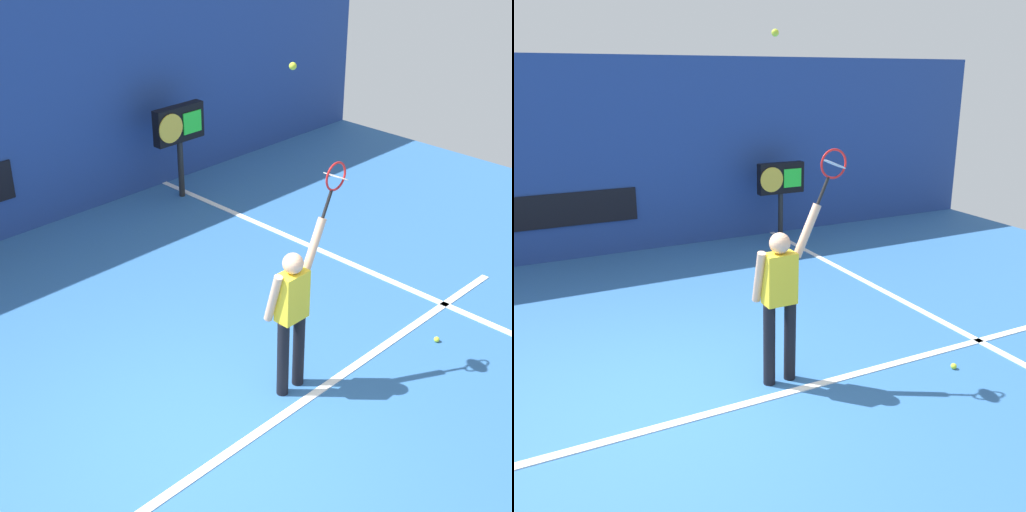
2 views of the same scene
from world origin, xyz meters
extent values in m
plane|color=#2D609E|center=(0.00, 0.00, 0.00)|extent=(18.00, 18.00, 0.00)
cube|color=white|center=(0.00, -0.31, 0.01)|extent=(10.00, 0.10, 0.01)
cube|color=white|center=(3.96, 2.00, 0.01)|extent=(0.10, 7.00, 0.01)
cylinder|color=black|center=(1.13, -0.04, 0.46)|extent=(0.13, 0.13, 0.92)
cylinder|color=black|center=(1.38, -0.04, 0.46)|extent=(0.13, 0.13, 0.92)
cube|color=yellow|center=(1.25, -0.04, 1.20)|extent=(0.34, 0.20, 0.55)
sphere|color=#D8A884|center=(1.25, -0.04, 1.58)|extent=(0.22, 0.22, 0.22)
cylinder|color=#D8A884|center=(1.57, -0.04, 1.67)|extent=(0.32, 0.09, 0.57)
cylinder|color=#D8A884|center=(1.05, 0.04, 1.22)|extent=(0.09, 0.23, 0.58)
cylinder|color=black|center=(1.75, -0.04, 2.08)|extent=(0.15, 0.03, 0.29)
torus|color=red|center=(1.87, -0.04, 2.35)|extent=(0.41, 0.02, 0.41)
cylinder|color=silver|center=(1.87, -0.04, 2.35)|extent=(0.25, 0.27, 0.11)
sphere|color=#CCE033|center=(1.20, -0.02, 3.58)|extent=(0.07, 0.07, 0.07)
cylinder|color=black|center=(3.81, 4.84, 0.50)|extent=(0.10, 0.10, 0.99)
cube|color=black|center=(3.81, 4.84, 1.29)|extent=(0.95, 0.18, 0.60)
cylinder|color=gold|center=(3.57, 4.74, 1.29)|extent=(0.48, 0.02, 0.48)
cube|color=#26D833|center=(4.02, 4.74, 1.29)|extent=(0.38, 0.02, 0.36)
sphere|color=#CCE033|center=(3.16, -0.70, 0.03)|extent=(0.07, 0.07, 0.07)
camera|label=1|loc=(-3.72, -4.46, 5.26)|focal=52.80mm
camera|label=2|loc=(-1.32, -4.95, 3.21)|focal=39.87mm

